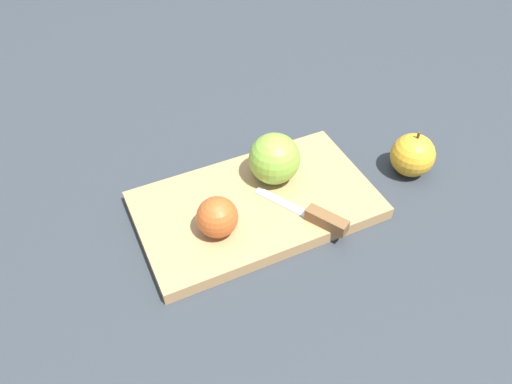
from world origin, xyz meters
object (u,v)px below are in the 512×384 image
object	(u,v)px
apple_half_right	(275,159)
knife	(321,218)
apple_whole	(413,155)
apple_half_left	(217,217)

from	to	relation	value
apple_half_right	knife	bearing A→B (deg)	-30.85
knife	apple_whole	bearing A→B (deg)	-105.58
apple_half_right	apple_whole	xyz separation A→B (m)	(0.23, -0.10, -0.03)
apple_half_right	knife	world-z (taller)	apple_half_right
apple_half_left	apple_half_right	bearing A→B (deg)	-140.35
apple_whole	apple_half_left	bearing A→B (deg)	173.72
knife	apple_whole	xyz separation A→B (m)	(0.23, 0.03, 0.01)
apple_half_right	apple_whole	distance (m)	0.26
apple_half_left	apple_whole	size ratio (longest dim) A/B	0.72
apple_half_left	apple_whole	xyz separation A→B (m)	(0.38, -0.04, -0.02)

